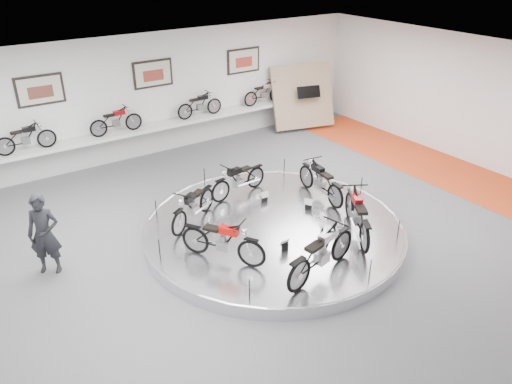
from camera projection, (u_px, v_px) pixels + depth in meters
floor at (281, 240)px, 12.20m from camera, size 16.00×16.00×0.00m
ceiling at (285, 77)px, 10.40m from camera, size 16.00×16.00×0.00m
wall_back at (154, 95)px, 16.45m from camera, size 16.00×0.00×16.00m
wall_right at (490, 106)px, 15.34m from camera, size 0.00×14.00×14.00m
orange_carpet_strip at (454, 174)px, 15.63m from camera, size 2.40×12.60×0.01m
dado_band at (159, 136)px, 17.09m from camera, size 15.68×0.04×1.10m
display_platform at (274, 229)px, 12.35m from camera, size 6.40×6.40×0.30m
platform_rim at (274, 225)px, 12.30m from camera, size 6.40×6.40×0.10m
shelf at (161, 126)px, 16.68m from camera, size 11.00×0.55×0.10m
poster_left at (40, 90)px, 14.33m from camera, size 1.35×0.06×0.88m
poster_center at (153, 74)px, 16.10m from camera, size 1.35×0.06×0.88m
poster_right at (244, 61)px, 17.87m from camera, size 1.35×0.06×0.88m
display_panel at (303, 96)px, 18.95m from camera, size 2.56×1.52×2.30m
shelf_bike_a at (26, 140)px, 14.37m from camera, size 1.22×0.43×0.73m
shelf_bike_b at (116, 122)px, 15.73m from camera, size 1.22×0.43×0.73m
shelf_bike_c at (200, 106)px, 17.25m from camera, size 1.22×0.43×0.73m
shelf_bike_d at (263, 94)px, 18.61m from camera, size 1.22×0.43×0.73m
bike_a at (321, 180)px, 13.35m from camera, size 0.80×1.78×1.01m
bike_b at (239, 179)px, 13.51m from camera, size 1.67×0.81×0.94m
bike_c at (193, 205)px, 12.15m from camera, size 1.69×1.33×0.96m
bike_d at (223, 240)px, 10.70m from camera, size 1.42×1.76×1.00m
bike_e at (322, 252)px, 10.19m from camera, size 1.97×1.06×1.10m
bike_f at (357, 214)px, 11.62m from camera, size 1.53×1.93×1.09m
visitor at (44, 234)px, 10.65m from camera, size 0.82×0.74×1.88m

